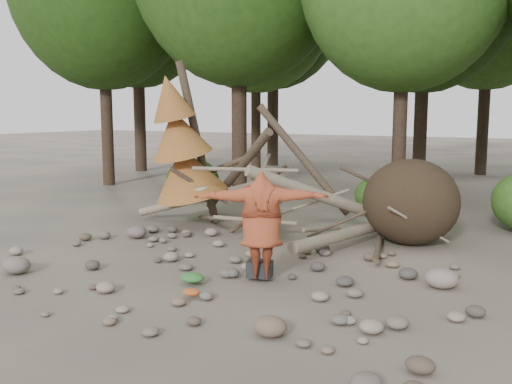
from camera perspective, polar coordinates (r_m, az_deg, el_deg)
The scene contains 13 objects.
ground at distance 10.80m, azimuth -4.40°, elevation -8.33°, with size 120.00×120.00×0.00m, color #514C44.
deadfall_pile at distance 13.56m, azimuth 12.75°, elevation -0.99°, with size 8.55×5.24×3.30m.
dead_conifer at distance 14.93m, azimuth -7.42°, elevation 4.44°, with size 2.06×2.16×4.35m.
bush_left at distance 19.54m, azimuth -6.36°, elevation 1.22°, with size 1.80×1.80×1.44m, color #234712.
bush_mid at distance 17.34m, azimuth 12.13°, elevation -0.32°, with size 1.40×1.40×1.12m, color #2E5A1A.
frisbee_thrower at distance 10.12m, azimuth 0.54°, elevation -3.34°, with size 2.60×1.68×1.93m.
backpack at distance 10.45m, azimuth 0.37°, elevation -8.02°, with size 0.45×0.30×0.30m, color black.
cloth_green at distance 10.26m, azimuth -6.39°, elevation -8.77°, with size 0.44×0.37×0.16m, color #2B6D2E.
cloth_orange at distance 9.57m, azimuth -6.49°, elevation -10.20°, with size 0.30×0.24×0.11m, color #B4501E.
boulder_front_left at distance 11.76m, azimuth -22.84°, elevation -6.76°, with size 0.55×0.49×0.33m, color slate.
boulder_front_right at distance 7.99m, azimuth 1.44°, elevation -13.28°, with size 0.47×0.42×0.28m, color brown.
boulder_mid_right at distance 10.50m, azimuth 18.06°, elevation -8.22°, with size 0.58×0.52×0.35m, color gray.
boulder_mid_left at distance 14.10m, azimuth -11.83°, elevation -3.94°, with size 0.50×0.45×0.30m, color #695F58.
Camera 1 is at (5.70, -8.65, 3.06)m, focal length 40.00 mm.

